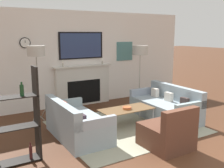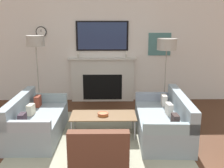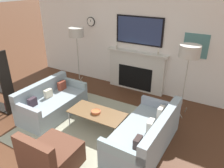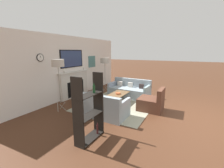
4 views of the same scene
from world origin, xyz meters
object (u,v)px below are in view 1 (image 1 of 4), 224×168
Objects in this scene: decorative_bowl at (127,108)px; couch_right at (166,107)px; floor_lamp_right at (140,51)px; shelf_unit at (12,122)px; floor_lamp_left at (36,52)px; couch_left at (76,124)px; coffee_table at (126,110)px; armchair at (167,134)px.

couch_right is at bearing -1.39° from decorative_bowl.
decorative_bowl is at bearing 178.61° from couch_right.
shelf_unit is at bearing -153.82° from floor_lamp_right.
couch_right is at bearing -28.88° from floor_lamp_left.
shelf_unit is at bearing -159.98° from couch_left.
coffee_table is at bearing -42.43° from floor_lamp_left.
coffee_table is 2.48m from floor_lamp_left.
couch_left is 1.26m from coffee_table.
couch_left is at bearing -77.93° from floor_lamp_left.
armchair is at bearing -91.01° from decorative_bowl.
shelf_unit is at bearing -169.00° from decorative_bowl.
couch_right is 1.07× the size of floor_lamp_right.
couch_right is 3.38m from floor_lamp_left.
couch_left is 1.33× the size of coffee_table.
shelf_unit is at bearing 161.31° from armchair.
floor_lamp_right is (1.48, 2.81, 1.30)m from armchair.
floor_lamp_right reaches higher than shelf_unit.
floor_lamp_right is at bearing 44.72° from coffee_table.
shelf_unit is (-1.28, -0.47, 0.42)m from couch_left.
floor_lamp_left is 3.03m from floor_lamp_right.
couch_right is 1.15m from decorative_bowl.
decorative_bowl is at bearing -98.96° from coffee_table.
couch_right is 8.88× the size of decorative_bowl.
decorative_bowl is 0.12× the size of floor_lamp_left.
floor_lamp_left is at bearing 151.12° from couch_right.
shelf_unit is (-0.96, -1.96, -0.94)m from floor_lamp_left.
floor_lamp_left reaches higher than coffee_table.
armchair is at bearing -117.82° from floor_lamp_right.
decorative_bowl reaches higher than coffee_table.
couch_left is 1.42m from shelf_unit.
couch_right reaches higher than couch_left.
decorative_bowl is 0.13× the size of shelf_unit.
floor_lamp_left reaches higher than decorative_bowl.
decorative_bowl is (0.02, 1.34, 0.16)m from armchair.
couch_left is 3.35m from floor_lamp_right.
floor_lamp_left is at bearing 118.84° from armchair.
floor_lamp_right is at bearing 28.89° from couch_left.
floor_lamp_left is 2.38m from shelf_unit.
shelf_unit reaches higher than couch_left.
floor_lamp_left is at bearing 63.92° from shelf_unit.
shelf_unit is at bearing -172.80° from couch_right.
couch_right is at bearing 7.20° from shelf_unit.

